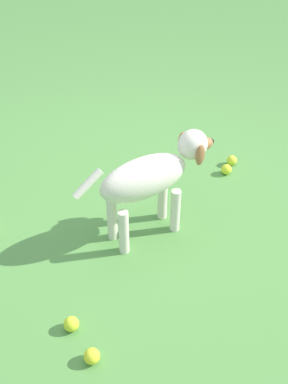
{
  "coord_description": "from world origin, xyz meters",
  "views": [
    {
      "loc": [
        1.27,
        -1.47,
        1.62
      ],
      "look_at": [
        0.07,
        -0.2,
        0.28
      ],
      "focal_mm": 41.62,
      "sensor_mm": 36.0,
      "label": 1
    }
  ],
  "objects": [
    {
      "name": "tennis_ball_3",
      "position": [
        0.26,
        -0.85,
        0.03
      ],
      "size": [
        0.07,
        0.07,
        0.07
      ],
      "primitive_type": "sphere",
      "color": "#C8DE2D",
      "rests_on": "ground"
    },
    {
      "name": "dog",
      "position": [
        0.09,
        -0.16,
        0.35
      ],
      "size": [
        0.31,
        0.77,
        0.54
      ],
      "rotation": [
        0.0,
        0.0,
        1.32
      ],
      "color": "silver",
      "rests_on": "ground"
    },
    {
      "name": "tennis_ball_4",
      "position": [
        0.44,
        -0.89,
        0.03
      ],
      "size": [
        0.07,
        0.07,
        0.07
      ],
      "primitive_type": "sphere",
      "color": "yellow",
      "rests_on": "ground"
    },
    {
      "name": "tennis_ball_2",
      "position": [
        0.07,
        0.55,
        0.03
      ],
      "size": [
        0.07,
        0.07,
        0.07
      ],
      "primitive_type": "sphere",
      "color": "#D3E32E",
      "rests_on": "ground"
    },
    {
      "name": "tennis_ball_1",
      "position": [
        0.04,
        0.66,
        0.03
      ],
      "size": [
        0.07,
        0.07,
        0.07
      ],
      "primitive_type": "sphere",
      "color": "#CDDC33",
      "rests_on": "ground"
    },
    {
      "name": "ground",
      "position": [
        0.0,
        0.0,
        0.0
      ],
      "size": [
        14.0,
        14.0,
        0.0
      ],
      "primitive_type": "plane",
      "color": "#548C42"
    }
  ]
}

